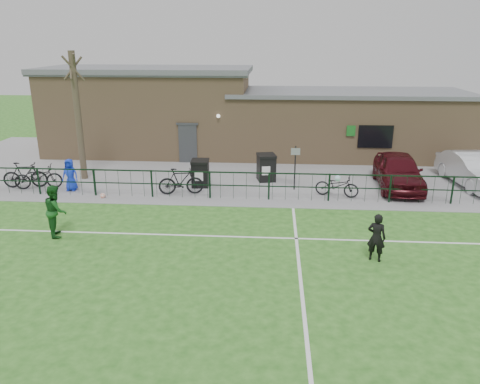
# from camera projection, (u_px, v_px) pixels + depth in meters

# --- Properties ---
(ground) EXTENTS (90.00, 90.00, 0.00)m
(ground) POSITION_uv_depth(u_px,v_px,m) (226.00, 298.00, 12.29)
(ground) COLOR #275E1B
(ground) RESTS_ON ground
(paving_strip) EXTENTS (34.00, 13.00, 0.02)m
(paving_strip) POSITION_uv_depth(u_px,v_px,m) (251.00, 166.00, 25.08)
(paving_strip) COLOR gray
(paving_strip) RESTS_ON ground
(pitch_line_touch) EXTENTS (28.00, 0.10, 0.01)m
(pitch_line_touch) POSITION_uv_depth(u_px,v_px,m) (245.00, 201.00, 19.68)
(pitch_line_touch) COLOR white
(pitch_line_touch) RESTS_ON ground
(pitch_line_mid) EXTENTS (28.00, 0.10, 0.01)m
(pitch_line_mid) POSITION_uv_depth(u_px,v_px,m) (238.00, 237.00, 16.08)
(pitch_line_mid) COLOR white
(pitch_line_mid) RESTS_ON ground
(pitch_line_perp) EXTENTS (0.10, 16.00, 0.01)m
(pitch_line_perp) POSITION_uv_depth(u_px,v_px,m) (303.00, 301.00, 12.15)
(pitch_line_perp) COLOR white
(pitch_line_perp) RESTS_ON ground
(perimeter_fence) EXTENTS (28.00, 0.10, 1.20)m
(perimeter_fence) POSITION_uv_depth(u_px,v_px,m) (245.00, 186.00, 19.68)
(perimeter_fence) COLOR black
(perimeter_fence) RESTS_ON ground
(bare_tree) EXTENTS (0.30, 0.30, 6.00)m
(bare_tree) POSITION_uv_depth(u_px,v_px,m) (78.00, 117.00, 21.86)
(bare_tree) COLOR #403527
(bare_tree) RESTS_ON ground
(wheelie_bin_left) EXTENTS (0.81, 0.90, 1.14)m
(wheelie_bin_left) POSITION_uv_depth(u_px,v_px,m) (200.00, 174.00, 21.45)
(wheelie_bin_left) COLOR black
(wheelie_bin_left) RESTS_ON paving_strip
(wheelie_bin_right) EXTENTS (0.96, 1.04, 1.19)m
(wheelie_bin_right) POSITION_uv_depth(u_px,v_px,m) (266.00, 168.00, 22.30)
(wheelie_bin_right) COLOR black
(wheelie_bin_right) RESTS_ON paving_strip
(sign_post) EXTENTS (0.08, 0.08, 2.00)m
(sign_post) POSITION_uv_depth(u_px,v_px,m) (295.00, 168.00, 20.78)
(sign_post) COLOR black
(sign_post) RESTS_ON paving_strip
(car_maroon) EXTENTS (2.13, 4.70, 1.57)m
(car_maroon) POSITION_uv_depth(u_px,v_px,m) (398.00, 171.00, 21.16)
(car_maroon) COLOR #410B12
(car_maroon) RESTS_ON paving_strip
(car_silver) EXTENTS (2.10, 4.71, 1.50)m
(car_silver) POSITION_uv_depth(u_px,v_px,m) (473.00, 170.00, 21.44)
(car_silver) COLOR #B6B9BE
(car_silver) RESTS_ON paving_strip
(bicycle_b) EXTENTS (2.03, 0.86, 1.18)m
(bicycle_b) POSITION_uv_depth(u_px,v_px,m) (25.00, 175.00, 21.21)
(bicycle_b) COLOR black
(bicycle_b) RESTS_ON paving_strip
(bicycle_c) EXTENTS (2.18, 1.20, 1.08)m
(bicycle_c) POSITION_uv_depth(u_px,v_px,m) (38.00, 177.00, 21.08)
(bicycle_c) COLOR black
(bicycle_c) RESTS_ON paving_strip
(bicycle_d) EXTENTS (2.02, 0.89, 1.17)m
(bicycle_d) POSITION_uv_depth(u_px,v_px,m) (181.00, 181.00, 20.27)
(bicycle_d) COLOR black
(bicycle_d) RESTS_ON paving_strip
(bicycle_e) EXTENTS (1.95, 1.09, 0.97)m
(bicycle_e) POSITION_uv_depth(u_px,v_px,m) (337.00, 185.00, 20.04)
(bicycle_e) COLOR black
(bicycle_e) RESTS_ON paving_strip
(spectator_child) EXTENTS (0.70, 0.46, 1.44)m
(spectator_child) POSITION_uv_depth(u_px,v_px,m) (70.00, 175.00, 20.77)
(spectator_child) COLOR #1633D2
(spectator_child) RESTS_ON paving_strip
(goalkeeper_kick) EXTENTS (1.28, 3.40, 1.83)m
(goalkeeper_kick) POSITION_uv_depth(u_px,v_px,m) (375.00, 235.00, 14.24)
(goalkeeper_kick) COLOR black
(goalkeeper_kick) RESTS_ON ground
(outfield_player) EXTENTS (0.98, 1.07, 1.80)m
(outfield_player) POSITION_uv_depth(u_px,v_px,m) (56.00, 210.00, 15.98)
(outfield_player) COLOR #17511C
(outfield_player) RESTS_ON ground
(ball_ground) EXTENTS (0.23, 0.23, 0.23)m
(ball_ground) POSITION_uv_depth(u_px,v_px,m) (103.00, 196.00, 19.97)
(ball_ground) COLOR white
(ball_ground) RESTS_ON ground
(clubhouse) EXTENTS (24.25, 5.40, 4.96)m
(clubhouse) POSITION_uv_depth(u_px,v_px,m) (239.00, 116.00, 27.30)
(clubhouse) COLOR #A1805A
(clubhouse) RESTS_ON ground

